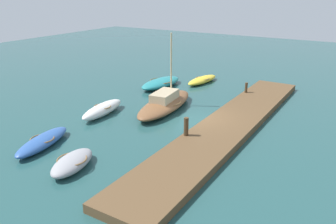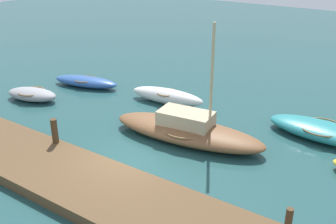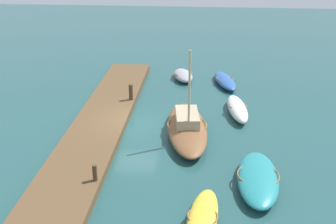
{
  "view_description": "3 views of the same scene",
  "coord_description": "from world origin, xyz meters",
  "px_view_note": "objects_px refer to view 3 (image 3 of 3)",
  "views": [
    {
      "loc": [
        -18.86,
        -9.29,
        8.33
      ],
      "look_at": [
        -0.85,
        1.81,
        0.61
      ],
      "focal_mm": 36.83,
      "sensor_mm": 36.0,
      "label": 1
    },
    {
      "loc": [
        8.91,
        -10.37,
        8.3
      ],
      "look_at": [
        -0.75,
        4.05,
        0.62
      ],
      "focal_mm": 42.43,
      "sensor_mm": 36.0,
      "label": 2
    },
    {
      "loc": [
        22.53,
        3.89,
        11.0
      ],
      "look_at": [
        -0.37,
        1.93,
        0.84
      ],
      "focal_mm": 44.66,
      "sensor_mm": 36.0,
      "label": 3
    }
  ],
  "objects_px": {
    "rowboat_blue": "(225,81)",
    "motorboat_teal": "(258,178)",
    "dinghy_grey": "(183,75)",
    "rowboat_white": "(237,109)",
    "sailboat_brown": "(187,127)",
    "rowboat_yellow": "(202,219)",
    "mooring_post_west": "(131,92)",
    "mooring_post_mid_west": "(95,173)"
  },
  "relations": [
    {
      "from": "rowboat_yellow",
      "to": "mooring_post_mid_west",
      "type": "bearing_deg",
      "value": -106.7
    },
    {
      "from": "sailboat_brown",
      "to": "rowboat_white",
      "type": "distance_m",
      "value": 4.41
    },
    {
      "from": "mooring_post_mid_west",
      "to": "rowboat_white",
      "type": "bearing_deg",
      "value": 141.93
    },
    {
      "from": "motorboat_teal",
      "to": "rowboat_white",
      "type": "bearing_deg",
      "value": -173.16
    },
    {
      "from": "mooring_post_west",
      "to": "mooring_post_mid_west",
      "type": "xyz_separation_m",
      "value": [
        9.84,
        0.0,
        -0.13
      ]
    },
    {
      "from": "dinghy_grey",
      "to": "rowboat_white",
      "type": "bearing_deg",
      "value": 16.4
    },
    {
      "from": "dinghy_grey",
      "to": "rowboat_white",
      "type": "distance_m",
      "value": 7.47
    },
    {
      "from": "dinghy_grey",
      "to": "rowboat_blue",
      "type": "bearing_deg",
      "value": 60.22
    },
    {
      "from": "rowboat_blue",
      "to": "dinghy_grey",
      "type": "bearing_deg",
      "value": -119.01
    },
    {
      "from": "dinghy_grey",
      "to": "mooring_post_west",
      "type": "height_order",
      "value": "mooring_post_west"
    },
    {
      "from": "rowboat_yellow",
      "to": "mooring_post_west",
      "type": "height_order",
      "value": "mooring_post_west"
    },
    {
      "from": "rowboat_blue",
      "to": "mooring_post_mid_west",
      "type": "height_order",
      "value": "mooring_post_mid_west"
    },
    {
      "from": "sailboat_brown",
      "to": "dinghy_grey",
      "type": "xyz_separation_m",
      "value": [
        -9.58,
        -0.72,
        -0.17
      ]
    },
    {
      "from": "mooring_post_west",
      "to": "mooring_post_mid_west",
      "type": "height_order",
      "value": "mooring_post_west"
    },
    {
      "from": "rowboat_blue",
      "to": "motorboat_teal",
      "type": "bearing_deg",
      "value": -9.3
    },
    {
      "from": "rowboat_blue",
      "to": "mooring_post_mid_west",
      "type": "relative_size",
      "value": 5.45
    },
    {
      "from": "mooring_post_west",
      "to": "sailboat_brown",
      "type": "bearing_deg",
      "value": 44.3
    },
    {
      "from": "sailboat_brown",
      "to": "rowboat_yellow",
      "type": "relative_size",
      "value": 1.7
    },
    {
      "from": "sailboat_brown",
      "to": "motorboat_teal",
      "type": "height_order",
      "value": "sailboat_brown"
    },
    {
      "from": "motorboat_teal",
      "to": "mooring_post_west",
      "type": "height_order",
      "value": "mooring_post_west"
    },
    {
      "from": "motorboat_teal",
      "to": "rowboat_yellow",
      "type": "bearing_deg",
      "value": -35.55
    },
    {
      "from": "dinghy_grey",
      "to": "rowboat_yellow",
      "type": "bearing_deg",
      "value": -8.72
    },
    {
      "from": "dinghy_grey",
      "to": "rowboat_yellow",
      "type": "height_order",
      "value": "dinghy_grey"
    },
    {
      "from": "sailboat_brown",
      "to": "rowboat_white",
      "type": "height_order",
      "value": "sailboat_brown"
    },
    {
      "from": "motorboat_teal",
      "to": "rowboat_yellow",
      "type": "distance_m",
      "value": 3.98
    },
    {
      "from": "rowboat_white",
      "to": "mooring_post_west",
      "type": "xyz_separation_m",
      "value": [
        -0.88,
        -7.02,
        0.56
      ]
    },
    {
      "from": "rowboat_yellow",
      "to": "rowboat_white",
      "type": "distance_m",
      "value": 11.34
    },
    {
      "from": "sailboat_brown",
      "to": "rowboat_white",
      "type": "xyz_separation_m",
      "value": [
        -3.15,
        3.09,
        -0.11
      ]
    },
    {
      "from": "rowboat_white",
      "to": "mooring_post_mid_west",
      "type": "bearing_deg",
      "value": -44.36
    },
    {
      "from": "dinghy_grey",
      "to": "sailboat_brown",
      "type": "bearing_deg",
      "value": -9.93
    },
    {
      "from": "rowboat_blue",
      "to": "mooring_post_west",
      "type": "xyz_separation_m",
      "value": [
        4.65,
        -6.45,
        0.64
      ]
    },
    {
      "from": "rowboat_blue",
      "to": "motorboat_teal",
      "type": "xyz_separation_m",
      "value": [
        13.59,
        0.99,
        0.05
      ]
    },
    {
      "from": "sailboat_brown",
      "to": "mooring_post_mid_west",
      "type": "bearing_deg",
      "value": -40.61
    },
    {
      "from": "mooring_post_west",
      "to": "motorboat_teal",
      "type": "bearing_deg",
      "value": 39.76
    },
    {
      "from": "mooring_post_mid_west",
      "to": "rowboat_blue",
      "type": "bearing_deg",
      "value": 156.02
    },
    {
      "from": "motorboat_teal",
      "to": "rowboat_yellow",
      "type": "xyz_separation_m",
      "value": [
        3.08,
        -2.53,
        -0.08
      ]
    },
    {
      "from": "rowboat_blue",
      "to": "motorboat_teal",
      "type": "relative_size",
      "value": 0.88
    },
    {
      "from": "rowboat_blue",
      "to": "motorboat_teal",
      "type": "height_order",
      "value": "motorboat_teal"
    },
    {
      "from": "dinghy_grey",
      "to": "rowboat_yellow",
      "type": "relative_size",
      "value": 0.75
    },
    {
      "from": "sailboat_brown",
      "to": "rowboat_yellow",
      "type": "distance_m",
      "value": 8.05
    },
    {
      "from": "mooring_post_west",
      "to": "mooring_post_mid_west",
      "type": "bearing_deg",
      "value": 0.0
    },
    {
      "from": "rowboat_blue",
      "to": "mooring_post_mid_west",
      "type": "xyz_separation_m",
      "value": [
        14.49,
        -6.45,
        0.51
      ]
    }
  ]
}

